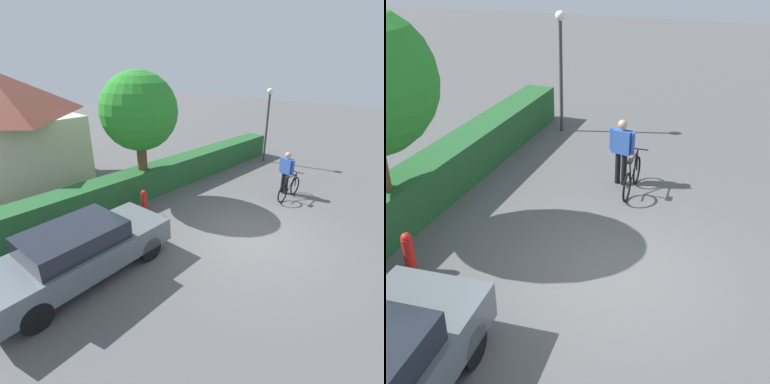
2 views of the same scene
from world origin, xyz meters
The scene contains 8 objects.
ground_plane centered at (0.00, 0.00, 0.00)m, with size 60.00×60.00×0.00m, color #545454.
hedge_row centered at (0.00, 4.65, 0.53)m, with size 14.90×0.90×1.05m, color #23592B.
parked_car_near centered at (-4.17, 2.03, 0.71)m, with size 4.35×1.89×1.33m.
bicycle centered at (3.22, 0.57, 0.38)m, with size 1.65×0.50×0.94m.
person_rider centered at (3.55, 0.93, 0.94)m, with size 0.30×0.64×1.62m.
street_lamp centered at (6.51, 3.58, 2.33)m, with size 0.28×0.28×3.51m.
tree_kerbside centered at (-0.25, 4.64, 3.08)m, with size 2.65×2.65×4.44m.
fire_hydrant centered at (-1.13, 3.53, 0.41)m, with size 0.20×0.20×0.81m.
Camera 1 is at (-6.60, -3.78, 4.72)m, focal length 28.24 mm.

